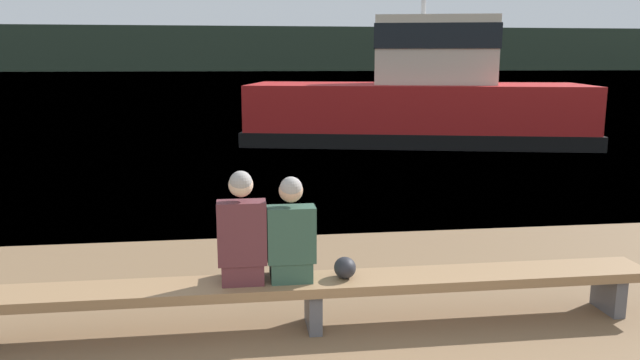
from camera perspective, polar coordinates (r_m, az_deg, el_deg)
water_surface at (r=128.57m, az=-7.45°, el=9.79°), size 240.00×240.00×0.00m
far_shoreline at (r=141.45m, az=-7.53°, el=11.79°), size 600.00×12.00×9.39m
bench_main at (r=5.86m, az=-0.63°, el=-9.86°), size 6.53×0.51×0.47m
person_left at (r=5.66m, az=-7.15°, el=-5.00°), size 0.44×0.42×1.04m
person_right at (r=5.69m, az=-2.67°, el=-5.16°), size 0.44×0.42×0.98m
shopping_bag at (r=5.85m, az=2.30°, el=-8.01°), size 0.20×0.24×0.20m
tugboat_red at (r=19.08m, az=9.04°, el=6.94°), size 10.61×5.80×6.46m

